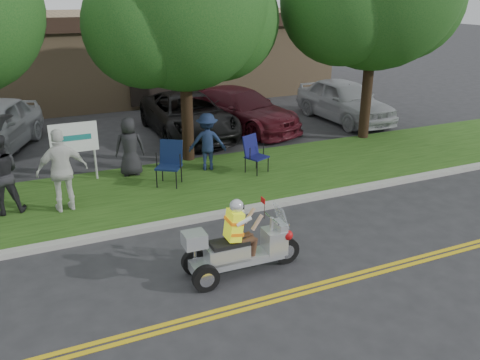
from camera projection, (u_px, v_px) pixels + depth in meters
name	position (u px, v px, depth m)	size (l,w,h in m)	color
ground	(289.00, 277.00, 9.53)	(120.00, 120.00, 0.00)	#28282B
centerline_near	(305.00, 293.00, 9.04)	(60.00, 0.10, 0.01)	gold
centerline_far	(301.00, 288.00, 9.17)	(60.00, 0.10, 0.01)	gold
curb	(226.00, 213.00, 12.11)	(60.00, 0.25, 0.12)	#A8A89E
grass_verge	(195.00, 184.00, 13.94)	(60.00, 4.00, 0.10)	#204412
commercial_building	(139.00, 53.00, 25.75)	(18.00, 8.20, 4.00)	#9E7F5B
tree_mid	(185.00, 13.00, 14.33)	(5.88, 4.80, 7.05)	#332114
business_sign	(74.00, 141.00, 13.58)	(1.25, 0.06, 1.75)	silver
trike_scooter	(238.00, 248.00, 9.48)	(2.34, 0.79, 1.53)	black
lawn_chair_a	(170.00, 160.00, 13.62)	(0.88, 0.88, 1.18)	black
lawn_chair_b	(254.00, 151.00, 14.54)	(0.74, 0.76, 1.07)	black
spectator_adult_mid	(0.00, 175.00, 11.71)	(0.93, 0.72, 1.91)	black
spectator_adult_right	(62.00, 170.00, 11.85)	(1.17, 0.49, 1.99)	silver
spectator_chair_a	(207.00, 142.00, 14.63)	(1.08, 0.62, 1.67)	#182443
spectator_chair_b	(130.00, 147.00, 14.18)	(0.82, 0.53, 1.67)	black
parked_car_mid	(188.00, 115.00, 18.44)	(2.55, 5.52, 1.53)	black
parked_car_right	(240.00, 109.00, 19.29)	(2.15, 5.29, 1.54)	#53131D
parked_car_far_right	(344.00, 100.00, 20.52)	(1.98, 4.93, 1.68)	#A7A9AE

